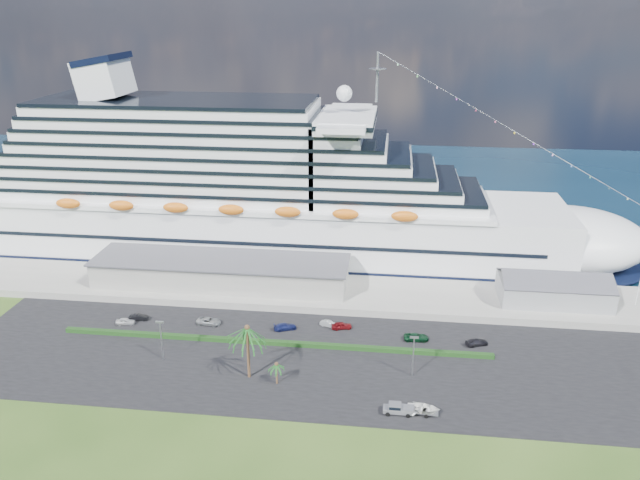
# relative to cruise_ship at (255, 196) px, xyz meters

# --- Properties ---
(ground) EXTENTS (420.00, 420.00, 0.00)m
(ground) POSITION_rel_cruise_ship_xyz_m (21.53, -64.00, -16.69)
(ground) COLOR #294416
(ground) RESTS_ON ground
(asphalt_lot) EXTENTS (140.00, 38.00, 0.12)m
(asphalt_lot) POSITION_rel_cruise_ship_xyz_m (21.53, -53.00, -16.63)
(asphalt_lot) COLOR black
(asphalt_lot) RESTS_ON ground
(wharf) EXTENTS (240.00, 20.00, 1.80)m
(wharf) POSITION_rel_cruise_ship_xyz_m (21.53, -24.00, -15.79)
(wharf) COLOR gray
(wharf) RESTS_ON ground
(water) EXTENTS (420.00, 160.00, 0.02)m
(water) POSITION_rel_cruise_ship_xyz_m (21.53, 66.00, -16.68)
(water) COLOR black
(water) RESTS_ON ground
(cruise_ship) EXTENTS (191.00, 38.00, 54.00)m
(cruise_ship) POSITION_rel_cruise_ship_xyz_m (0.00, 0.00, 0.00)
(cruise_ship) COLOR silver
(cruise_ship) RESTS_ON ground
(terminal_building) EXTENTS (61.00, 15.00, 6.30)m
(terminal_building) POSITION_rel_cruise_ship_xyz_m (-3.47, -24.00, -11.68)
(terminal_building) COLOR gray
(terminal_building) RESTS_ON wharf
(port_shed) EXTENTS (24.00, 12.31, 7.37)m
(port_shed) POSITION_rel_cruise_ship_xyz_m (73.53, -24.00, -12.30)
(port_shed) COLOR gray
(port_shed) RESTS_ON wharf
(hedge) EXTENTS (88.00, 1.10, 0.90)m
(hedge) POSITION_rel_cruise_ship_xyz_m (13.53, -48.00, -16.12)
(hedge) COLOR black
(hedge) RESTS_ON asphalt_lot
(lamp_post_left) EXTENTS (1.60, 0.35, 8.27)m
(lamp_post_left) POSITION_rel_cruise_ship_xyz_m (-6.47, -56.00, -11.35)
(lamp_post_left) COLOR gray
(lamp_post_left) RESTS_ON asphalt_lot
(lamp_post_right) EXTENTS (1.60, 0.35, 8.27)m
(lamp_post_right) POSITION_rel_cruise_ship_xyz_m (41.53, -56.00, -11.35)
(lamp_post_right) COLOR gray
(lamp_post_right) RESTS_ON asphalt_lot
(palm_tall) EXTENTS (8.82, 8.82, 11.13)m
(palm_tall) POSITION_rel_cruise_ship_xyz_m (11.53, -60.00, -7.49)
(palm_tall) COLOR #47301E
(palm_tall) RESTS_ON ground
(palm_short) EXTENTS (3.53, 3.53, 4.56)m
(palm_short) POSITION_rel_cruise_ship_xyz_m (17.03, -61.50, -13.03)
(palm_short) COLOR #47301E
(palm_short) RESTS_ON ground
(parked_car_0) EXTENTS (4.25, 2.18, 1.39)m
(parked_car_0) POSITION_rel_cruise_ship_xyz_m (-19.49, -43.48, -15.88)
(parked_car_0) COLOR silver
(parked_car_0) RESTS_ON asphalt_lot
(parked_car_1) EXTENTS (4.39, 2.22, 1.38)m
(parked_car_1) POSITION_rel_cruise_ship_xyz_m (-17.39, -41.31, -15.88)
(parked_car_1) COLOR black
(parked_car_1) RESTS_ON asphalt_lot
(parked_car_2) EXTENTS (5.37, 2.75, 1.45)m
(parked_car_2) POSITION_rel_cruise_ship_xyz_m (-1.66, -41.31, -15.85)
(parked_car_2) COLOR gray
(parked_car_2) RESTS_ON asphalt_lot
(parked_car_3) EXTENTS (5.18, 3.57, 1.39)m
(parked_car_3) POSITION_rel_cruise_ship_xyz_m (15.06, -41.63, -15.88)
(parked_car_3) COLOR navy
(parked_car_3) RESTS_ON asphalt_lot
(parked_car_4) EXTENTS (4.68, 2.85, 1.49)m
(parked_car_4) POSITION_rel_cruise_ship_xyz_m (26.91, -39.81, -15.83)
(parked_car_4) COLOR maroon
(parked_car_4) RESTS_ON asphalt_lot
(parked_car_5) EXTENTS (4.04, 2.49, 1.26)m
(parked_car_5) POSITION_rel_cruise_ship_xyz_m (24.12, -39.17, -15.95)
(parked_car_5) COLOR #A3A6AA
(parked_car_5) RESTS_ON asphalt_lot
(parked_car_6) EXTENTS (5.23, 2.66, 1.42)m
(parked_car_6) POSITION_rel_cruise_ship_xyz_m (42.58, -42.77, -15.87)
(parked_car_6) COLOR #0C331B
(parked_car_6) RESTS_ON asphalt_lot
(parked_car_7) EXTENTS (5.08, 3.56, 1.37)m
(parked_car_7) POSITION_rel_cruise_ship_xyz_m (54.68, -43.29, -15.89)
(parked_car_7) COLOR black
(parked_car_7) RESTS_ON asphalt_lot
(pickup_truck) EXTENTS (5.28, 2.11, 1.86)m
(pickup_truck) POSITION_rel_cruise_ship_xyz_m (38.99, -67.80, -15.55)
(pickup_truck) COLOR black
(pickup_truck) RESTS_ON asphalt_lot
(boat_trailer) EXTENTS (6.30, 4.29, 1.78)m
(boat_trailer) POSITION_rel_cruise_ship_xyz_m (43.23, -67.53, -15.39)
(boat_trailer) COLOR gray
(boat_trailer) RESTS_ON asphalt_lot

